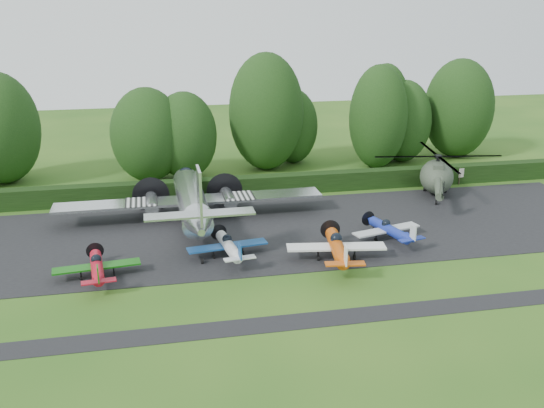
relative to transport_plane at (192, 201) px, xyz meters
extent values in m
plane|color=#214F16|center=(4.50, -13.38, -2.22)|extent=(160.00, 160.00, 0.00)
cube|color=black|center=(4.50, -3.38, -2.22)|extent=(70.00, 18.00, 0.01)
cube|color=black|center=(4.50, -19.38, -2.22)|extent=(70.00, 2.00, 0.00)
cube|color=black|center=(4.50, 7.62, -2.22)|extent=(90.00, 1.60, 2.00)
cylinder|color=silver|center=(0.00, 0.38, -0.07)|extent=(2.60, 13.57, 2.60)
cone|color=silver|center=(0.00, 7.98, -0.07)|extent=(2.60, 1.70, 2.60)
cone|color=silver|center=(0.00, -7.76, 0.49)|extent=(2.60, 3.39, 2.60)
sphere|color=black|center=(0.00, 6.89, 0.49)|extent=(1.70, 1.70, 1.70)
cube|color=silver|center=(0.00, 1.51, -0.41)|extent=(24.88, 2.71, 0.25)
cube|color=white|center=(-4.52, 1.51, -0.28)|extent=(2.94, 2.83, 0.06)
cube|color=white|center=(4.52, 1.51, -0.28)|extent=(2.94, 2.83, 0.06)
cylinder|color=silver|center=(-3.62, 2.19, -0.70)|extent=(1.24, 3.62, 1.24)
cylinder|color=silver|center=(3.62, 2.19, -0.70)|extent=(1.24, 3.62, 1.24)
cylinder|color=black|center=(-3.62, 4.73, -0.70)|extent=(3.62, 0.03, 3.62)
cylinder|color=black|center=(3.62, 4.73, -0.70)|extent=(3.62, 0.03, 3.62)
cube|color=silver|center=(0.00, -8.67, 1.73)|extent=(8.48, 1.58, 0.16)
cube|color=silver|center=(0.00, -9.01, 3.32)|extent=(0.20, 2.49, 4.30)
cylinder|color=black|center=(-3.62, 1.74, -1.94)|extent=(0.28, 1.02, 1.02)
cylinder|color=black|center=(3.62, 1.74, -1.94)|extent=(0.28, 1.02, 1.02)
cylinder|color=black|center=(0.00, -9.12, -2.02)|extent=(0.20, 0.50, 0.50)
cylinder|color=#AA0F21|center=(-7.74, -10.43, -1.23)|extent=(0.87, 4.97, 0.87)
sphere|color=black|center=(-7.74, -9.89, -0.82)|extent=(0.76, 0.76, 0.76)
cube|color=#125E0E|center=(-7.74, -9.98, -1.36)|extent=(6.33, 1.18, 0.13)
cube|color=#AA0F21|center=(-7.74, -13.41, -1.00)|extent=(2.35, 0.63, 0.09)
cube|color=#125E0E|center=(-7.74, -13.50, -0.42)|extent=(0.09, 0.72, 1.18)
cylinder|color=black|center=(-7.74, -7.22, -1.23)|extent=(1.36, 0.02, 1.36)
cylinder|color=black|center=(-8.92, -10.16, -2.06)|extent=(0.13, 0.40, 0.40)
cylinder|color=black|center=(-6.57, -10.16, -2.06)|extent=(0.13, 0.40, 0.40)
cylinder|color=black|center=(-7.74, -8.08, -2.08)|extent=(0.11, 0.36, 0.36)
cylinder|color=silver|center=(2.28, -8.45, -1.20)|extent=(0.89, 5.09, 0.89)
sphere|color=black|center=(2.28, -7.90, -0.79)|extent=(0.78, 0.78, 0.78)
cube|color=navy|center=(2.28, -7.99, -1.34)|extent=(6.48, 1.20, 0.13)
cube|color=silver|center=(2.28, -11.51, -0.97)|extent=(2.41, 0.65, 0.09)
cube|color=navy|center=(2.28, -11.60, -0.37)|extent=(0.09, 0.74, 1.20)
cylinder|color=black|center=(2.28, -5.17, -1.20)|extent=(1.39, 0.02, 1.39)
cylinder|color=black|center=(1.08, -8.18, -2.06)|extent=(0.13, 0.41, 0.41)
cylinder|color=black|center=(3.48, -8.18, -2.06)|extent=(0.13, 0.41, 0.41)
cylinder|color=black|center=(2.28, -6.05, -2.07)|extent=(0.11, 0.37, 0.37)
cylinder|color=#BE4A0B|center=(10.50, -10.88, -0.99)|extent=(1.07, 6.14, 1.07)
sphere|color=black|center=(10.50, -10.21, -0.49)|extent=(0.94, 0.94, 0.94)
cube|color=white|center=(10.50, -10.32, -1.16)|extent=(7.81, 1.45, 0.16)
cube|color=#BE4A0B|center=(10.50, -14.56, -0.72)|extent=(2.90, 0.78, 0.11)
cube|color=white|center=(10.50, -14.68, 0.01)|extent=(0.11, 0.89, 1.45)
cylinder|color=black|center=(10.50, -6.92, -0.99)|extent=(1.67, 0.02, 1.67)
cylinder|color=black|center=(9.05, -10.55, -2.02)|extent=(0.16, 0.49, 0.49)
cylinder|color=black|center=(11.95, -10.55, -2.02)|extent=(0.16, 0.49, 0.49)
cylinder|color=black|center=(10.50, -7.98, -2.04)|extent=(0.13, 0.45, 0.45)
cylinder|color=navy|center=(16.21, -7.49, -1.23)|extent=(0.86, 4.95, 0.86)
sphere|color=black|center=(16.21, -6.95, -0.83)|extent=(0.76, 0.76, 0.76)
cube|color=silver|center=(16.21, -7.04, -1.37)|extent=(6.30, 1.17, 0.13)
cube|color=navy|center=(16.21, -10.46, -1.01)|extent=(2.34, 0.63, 0.09)
cube|color=silver|center=(16.21, -10.55, -0.42)|extent=(0.09, 0.72, 1.17)
cylinder|color=black|center=(16.21, -4.29, -1.23)|extent=(1.35, 0.02, 1.35)
cylinder|color=black|center=(15.04, -7.22, -2.06)|extent=(0.13, 0.40, 0.40)
cylinder|color=black|center=(17.38, -7.22, -2.06)|extent=(0.13, 0.40, 0.40)
cylinder|color=black|center=(16.21, -5.15, -2.08)|extent=(0.11, 0.36, 0.36)
ellipsoid|color=#343F30|center=(25.93, 3.87, -0.22)|extent=(3.47, 6.35, 3.32)
cylinder|color=#343F30|center=(25.93, -1.13, 0.11)|extent=(0.78, 6.66, 0.78)
cube|color=#343F30|center=(25.93, -4.58, 1.11)|extent=(0.13, 1.00, 1.78)
cylinder|color=black|center=(25.93, 3.87, 1.44)|extent=(0.33, 0.33, 0.89)
cylinder|color=black|center=(25.93, 3.87, 1.94)|extent=(0.78, 0.78, 0.28)
cylinder|color=black|center=(25.93, 3.87, 1.94)|extent=(13.33, 13.33, 0.07)
cube|color=#343F30|center=(25.93, 2.98, 1.05)|extent=(1.00, 2.22, 0.78)
ellipsoid|color=black|center=(25.93, 5.64, -0.11)|extent=(2.11, 2.11, 1.90)
cylinder|color=black|center=(24.82, 4.75, -1.89)|extent=(0.20, 0.62, 0.62)
cylinder|color=black|center=(27.04, 4.75, -1.89)|extent=(0.20, 0.62, 0.62)
cylinder|color=black|center=(25.93, 0.31, -1.95)|extent=(0.18, 0.53, 0.53)
cylinder|color=#3F3326|center=(30.11, 7.12, -1.61)|extent=(0.12, 0.12, 1.23)
cylinder|color=#3F3326|center=(33.18, 7.12, -1.61)|extent=(0.12, 0.12, 1.23)
cube|color=beige|center=(31.64, 7.12, -0.89)|extent=(3.27, 0.08, 1.02)
cylinder|color=black|center=(35.79, 18.75, -0.14)|extent=(0.70, 0.70, 4.16)
ellipsoid|color=#163310|center=(35.79, 18.75, 4.13)|extent=(8.83, 8.83, 12.70)
cylinder|color=black|center=(27.87, 17.77, -0.53)|extent=(0.70, 0.70, 3.38)
ellipsoid|color=#163310|center=(27.87, 17.77, 2.95)|extent=(6.97, 6.97, 10.34)
cylinder|color=black|center=(14.16, 19.87, -0.70)|extent=(0.70, 0.70, 3.05)
ellipsoid|color=#163310|center=(14.16, 19.87, 2.43)|extent=(6.11, 6.11, 9.31)
cylinder|color=black|center=(-3.71, 15.25, -0.49)|extent=(0.70, 0.70, 3.47)
ellipsoid|color=#163310|center=(-3.71, 15.25, 3.08)|extent=(8.17, 8.17, 10.62)
cylinder|color=black|center=(23.62, 15.51, -0.17)|extent=(0.70, 0.70, 4.10)
ellipsoid|color=#163310|center=(23.62, 15.51, 4.04)|extent=(7.01, 7.01, 12.53)
cylinder|color=black|center=(0.45, 15.47, -0.59)|extent=(0.70, 0.70, 3.27)
ellipsoid|color=#163310|center=(0.45, 15.47, 2.78)|extent=(7.35, 7.35, 10.00)
cylinder|color=black|center=(-19.62, 17.47, -0.19)|extent=(0.70, 0.70, 4.07)
cylinder|color=black|center=(10.28, 17.52, 0.07)|extent=(0.70, 0.70, 4.58)
ellipsoid|color=#163310|center=(10.28, 17.52, 4.77)|extent=(8.91, 8.91, 13.99)
cylinder|color=black|center=(25.61, 18.56, -0.21)|extent=(0.70, 0.70, 4.03)
ellipsoid|color=#163310|center=(25.61, 18.56, 3.93)|extent=(6.29, 6.29, 12.31)
camera|label=1|loc=(-3.13, -52.78, 17.37)|focal=40.00mm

